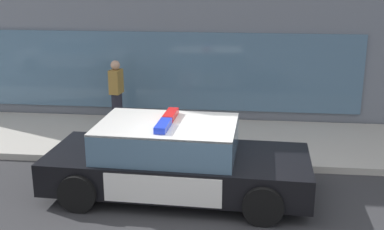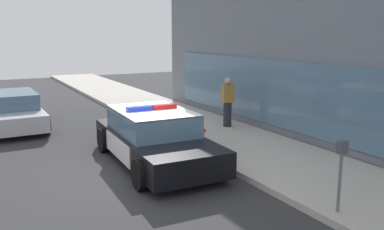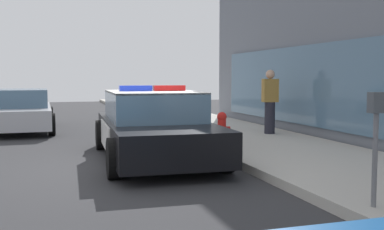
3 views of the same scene
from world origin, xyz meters
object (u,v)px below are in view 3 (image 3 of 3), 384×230
police_cruiser (154,126)px  car_far_lane (20,110)px  pedestrian_on_sidewalk (270,102)px  fire_hydrant (222,128)px  parking_meter (376,128)px

police_cruiser → car_far_lane: police_cruiser is taller
police_cruiser → car_far_lane: bearing=-152.4°
car_far_lane → pedestrian_on_sidewalk: pedestrian_on_sidewalk is taller
fire_hydrant → parking_meter: size_ratio=0.54×
police_cruiser → fire_hydrant: 1.85m
fire_hydrant → car_far_lane: bearing=-139.7°
parking_meter → pedestrian_on_sidewalk: bearing=163.1°
car_far_lane → parking_meter: bearing=-158.2°
fire_hydrant → pedestrian_on_sidewalk: pedestrian_on_sidewalk is taller
pedestrian_on_sidewalk → parking_meter: 7.01m
police_cruiser → fire_hydrant: bearing=112.8°
fire_hydrant → car_far_lane: 7.13m
pedestrian_on_sidewalk → car_far_lane: bearing=65.8°
fire_hydrant → pedestrian_on_sidewalk: size_ratio=0.42×
car_far_lane → parking_meter: size_ratio=3.45×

